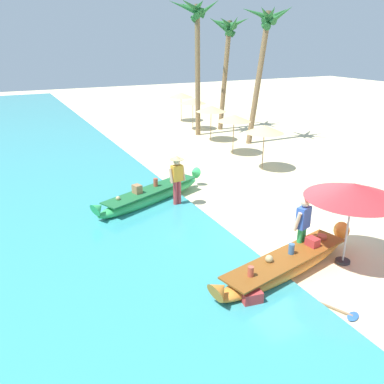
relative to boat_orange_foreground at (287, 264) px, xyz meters
name	(u,v)px	position (x,y,z in m)	size (l,w,h in m)	color
ground_plane	(288,237)	(1.25, 1.49, -0.26)	(80.00, 80.00, 0.00)	beige
boat_orange_foreground	(287,264)	(0.00, 0.00, 0.00)	(4.70, 1.75, 0.75)	orange
boat_green_midground	(152,195)	(-1.28, 5.54, 0.03)	(4.60, 2.48, 0.80)	#38B760
person_vendor_hatted	(177,177)	(-0.63, 4.90, 0.76)	(0.57, 0.44, 1.76)	#B2383D
person_tourist_customer	(303,225)	(0.80, 0.47, 0.66)	(0.58, 0.35, 1.62)	green
patio_umbrella_large	(353,191)	(1.60, -0.21, 1.64)	(2.24, 2.24, 2.09)	#B7B7BC
parasol_row_0	(264,129)	(4.29, 7.04, 1.49)	(1.60, 1.60, 1.91)	#8E6B47
parasol_row_1	(234,118)	(4.47, 9.73, 1.49)	(1.60, 1.60, 1.91)	#8E6B47
parasol_row_2	(211,109)	(4.83, 12.62, 1.49)	(1.60, 1.60, 1.91)	#8E6B47
parasol_row_3	(193,101)	(5.25, 15.67, 1.49)	(1.60, 1.60, 1.91)	#8E6B47
parasol_row_4	(181,95)	(5.74, 18.46, 1.49)	(1.60, 1.60, 1.91)	#8E6B47
palm_tree_tall_inland	(266,32)	(7.11, 11.29, 5.27)	(2.50, 2.70, 6.86)	brown
palm_tree_leaning_seaward	(197,25)	(4.77, 14.25, 5.65)	(2.73, 2.53, 7.26)	brown
palm_tree_mid_cluster	(228,38)	(7.21, 15.05, 5.05)	(2.55, 2.77, 6.54)	brown
cooler_box	(250,297)	(-1.43, -0.62, -0.09)	(0.42, 0.38, 0.34)	#C63838
paddle	(324,305)	(-0.07, -1.36, -0.23)	(0.95, 1.78, 0.05)	#8E6B47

